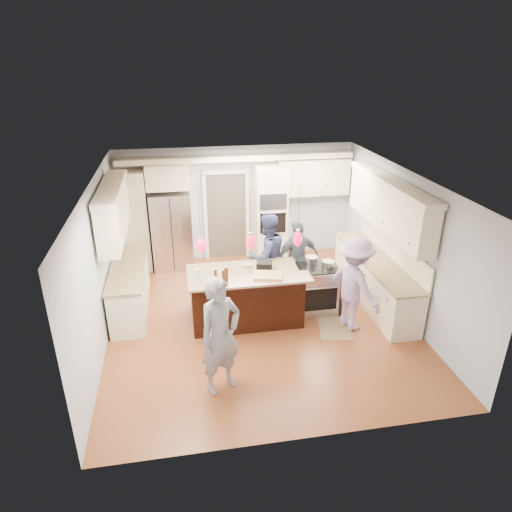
{
  "coord_description": "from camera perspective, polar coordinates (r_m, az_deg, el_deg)",
  "views": [
    {
      "loc": [
        -1.35,
        -7.3,
        4.64
      ],
      "look_at": [
        0.0,
        0.35,
        1.15
      ],
      "focal_mm": 32.0,
      "sensor_mm": 36.0,
      "label": 1
    }
  ],
  "objects": [
    {
      "name": "beer_bottle_b",
      "position": [
        7.6,
        -3.75,
        -2.31
      ],
      "size": [
        0.08,
        0.08,
        0.27
      ],
      "primitive_type": "cylinder",
      "rotation": [
        0.0,
        0.0,
        0.12
      ],
      "color": "#411E0B",
      "rests_on": "kitchen_island"
    },
    {
      "name": "kitchen_island",
      "position": [
        8.53,
        -1.32,
        -4.95
      ],
      "size": [
        2.1,
        1.46,
        1.12
      ],
      "color": "black",
      "rests_on": "ground"
    },
    {
      "name": "pendant_lights",
      "position": [
        7.44,
        -0.74,
        1.79
      ],
      "size": [
        1.75,
        0.15,
        1.03
      ],
      "color": "black",
      "rests_on": "ground"
    },
    {
      "name": "right_counter_run",
      "position": [
        9.22,
        15.2,
        0.42
      ],
      "size": [
        0.64,
        3.1,
        2.51
      ],
      "color": "#FDF2CD",
      "rests_on": "ground"
    },
    {
      "name": "person_range_side",
      "position": [
        8.25,
        12.17,
        -3.48
      ],
      "size": [
        1.07,
        1.31,
        1.76
      ],
      "primitive_type": "imported",
      "rotation": [
        0.0,
        0.0,
        2.0
      ],
      "color": "#A288B7",
      "rests_on": "ground"
    },
    {
      "name": "back_upper_cabinets",
      "position": [
        10.5,
        -6.37,
        7.62
      ],
      "size": [
        5.3,
        0.61,
        2.54
      ],
      "color": "#FDF2CD",
      "rests_on": "ground"
    },
    {
      "name": "floor_rug",
      "position": [
        8.61,
        9.81,
        -8.76
      ],
      "size": [
        0.74,
        0.95,
        0.01
      ],
      "primitive_type": "cube",
      "rotation": [
        0.0,
        0.0,
        -0.2
      ],
      "color": "olive",
      "rests_on": "ground"
    },
    {
      "name": "beer_bottle_a",
      "position": [
        7.66,
        -5.09,
        -2.35
      ],
      "size": [
        0.07,
        0.07,
        0.22
      ],
      "primitive_type": "cylinder",
      "rotation": [
        0.0,
        0.0,
        0.26
      ],
      "color": "#411E0B",
      "rests_on": "kitchen_island"
    },
    {
      "name": "pot_small",
      "position": [
        8.72,
        9.02,
        -0.96
      ],
      "size": [
        0.23,
        0.23,
        0.11
      ],
      "primitive_type": "cylinder",
      "color": "#B7B7BC",
      "rests_on": "island_range"
    },
    {
      "name": "left_cabinets",
      "position": [
        8.92,
        -16.18,
        -0.51
      ],
      "size": [
        0.64,
        2.3,
        2.51
      ],
      "color": "#FDF2CD",
      "rests_on": "ground"
    },
    {
      "name": "person_far_right",
      "position": [
        9.29,
        5.19,
        -0.24
      ],
      "size": [
        1.02,
        0.61,
        1.62
      ],
      "primitive_type": "imported",
      "rotation": [
        0.0,
        0.0,
        3.38
      ],
      "color": "#475864",
      "rests_on": "ground"
    },
    {
      "name": "person_far_left",
      "position": [
        9.18,
        1.4,
        0.02
      ],
      "size": [
        1.05,
        0.95,
        1.76
      ],
      "primitive_type": "imported",
      "rotation": [
        0.0,
        0.0,
        3.54
      ],
      "color": "navy",
      "rests_on": "ground"
    },
    {
      "name": "pot_large",
      "position": [
        8.8,
        6.92,
        -0.48
      ],
      "size": [
        0.24,
        0.24,
        0.14
      ],
      "primitive_type": "cylinder",
      "color": "#B7B7BC",
      "rests_on": "island_range"
    },
    {
      "name": "ground_plane",
      "position": [
        8.75,
        0.4,
        -7.82
      ],
      "size": [
        6.0,
        6.0,
        0.0
      ],
      "primitive_type": "plane",
      "color": "#995129",
      "rests_on": "ground"
    },
    {
      "name": "beer_bottle_c",
      "position": [
        7.63,
        -4.11,
        -2.44
      ],
      "size": [
        0.06,
        0.06,
        0.22
      ],
      "primitive_type": "cylinder",
      "rotation": [
        0.0,
        0.0,
        0.06
      ],
      "color": "#411E0B",
      "rests_on": "kitchen_island"
    },
    {
      "name": "room_shell",
      "position": [
        7.94,
        0.44,
        3.38
      ],
      "size": [
        5.54,
        6.04,
        2.72
      ],
      "color": "#B2BCC6",
      "rests_on": "ground"
    },
    {
      "name": "drink_can",
      "position": [
        7.54,
        -4.43,
        -3.25
      ],
      "size": [
        0.08,
        0.08,
        0.11
      ],
      "primitive_type": "cylinder",
      "rotation": [
        0.0,
        0.0,
        -0.38
      ],
      "color": "#B7B7BC",
      "rests_on": "kitchen_island"
    },
    {
      "name": "refrigerator",
      "position": [
        10.62,
        -10.47,
        3.16
      ],
      "size": [
        0.9,
        0.7,
        1.8
      ],
      "primitive_type": "cube",
      "color": "#B7B7BC",
      "rests_on": "ground"
    },
    {
      "name": "oven_column",
      "position": [
        10.76,
        1.79,
        5.27
      ],
      "size": [
        0.72,
        0.69,
        2.3
      ],
      "color": "#FDF2CD",
      "rests_on": "ground"
    },
    {
      "name": "water_bottle",
      "position": [
        7.58,
        -7.3,
        -2.52
      ],
      "size": [
        0.07,
        0.07,
        0.28
      ],
      "primitive_type": "cylinder",
      "rotation": [
        0.0,
        0.0,
        -0.18
      ],
      "color": "silver",
      "rests_on": "kitchen_island"
    },
    {
      "name": "island_range",
      "position": [
        8.9,
        7.63,
        -4.06
      ],
      "size": [
        0.82,
        0.71,
        0.92
      ],
      "color": "#B7B7BC",
      "rests_on": "ground"
    },
    {
      "name": "person_bar_end",
      "position": [
        6.65,
        -4.47,
        -9.92
      ],
      "size": [
        0.8,
        0.71,
        1.83
      ],
      "primitive_type": "imported",
      "rotation": [
        0.0,
        0.0,
        0.5
      ],
      "color": "slate",
      "rests_on": "ground"
    },
    {
      "name": "cutting_board",
      "position": [
        7.8,
        1.5,
        -2.46
      ],
      "size": [
        0.55,
        0.45,
        0.04
      ],
      "primitive_type": "cube",
      "rotation": [
        0.0,
        0.0,
        -0.22
      ],
      "color": "#B18051",
      "rests_on": "kitchen_island"
    }
  ]
}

